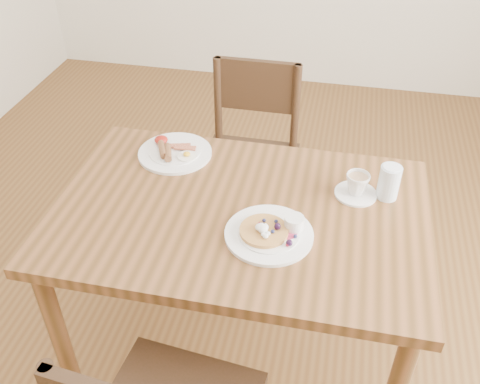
{
  "coord_description": "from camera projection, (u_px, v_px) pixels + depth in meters",
  "views": [
    {
      "loc": [
        0.27,
        -1.29,
        1.85
      ],
      "look_at": [
        0.0,
        0.0,
        0.82
      ],
      "focal_mm": 40.0,
      "sensor_mm": 36.0,
      "label": 1
    }
  ],
  "objects": [
    {
      "name": "ground",
      "position": [
        240.0,
        350.0,
        2.18
      ],
      "size": [
        5.0,
        5.0,
        0.0
      ],
      "primitive_type": "plane",
      "color": "brown",
      "rests_on": "ground"
    },
    {
      "name": "dining_table",
      "position": [
        240.0,
        232.0,
        1.78
      ],
      "size": [
        1.2,
        0.8,
        0.75
      ],
      "color": "brown",
      "rests_on": "ground"
    },
    {
      "name": "pancake_plate",
      "position": [
        271.0,
        232.0,
        1.61
      ],
      "size": [
        0.27,
        0.27,
        0.06
      ],
      "color": "white",
      "rests_on": "dining_table"
    },
    {
      "name": "chair_far",
      "position": [
        250.0,
        152.0,
        2.44
      ],
      "size": [
        0.42,
        0.42,
        0.88
      ],
      "rotation": [
        0.0,
        0.0,
        3.14
      ],
      "color": "#351F13",
      "rests_on": "ground"
    },
    {
      "name": "breakfast_plate",
      "position": [
        174.0,
        152.0,
        1.96
      ],
      "size": [
        0.27,
        0.27,
        0.04
      ],
      "color": "white",
      "rests_on": "dining_table"
    },
    {
      "name": "teacup_saucer",
      "position": [
        357.0,
        186.0,
        1.76
      ],
      "size": [
        0.14,
        0.14,
        0.08
      ],
      "color": "white",
      "rests_on": "dining_table"
    },
    {
      "name": "water_glass",
      "position": [
        389.0,
        182.0,
        1.73
      ],
      "size": [
        0.07,
        0.07,
        0.12
      ],
      "primitive_type": "cylinder",
      "color": "silver",
      "rests_on": "dining_table"
    }
  ]
}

